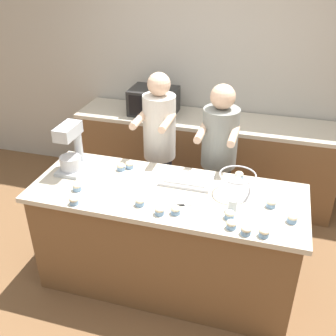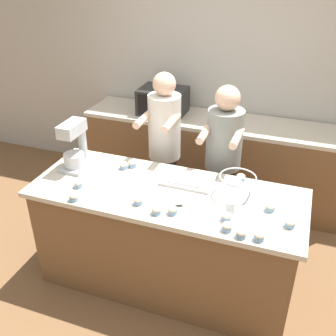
# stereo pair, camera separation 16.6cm
# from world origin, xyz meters

# --- Properties ---
(ground_plane) EXTENTS (16.00, 16.00, 0.00)m
(ground_plane) POSITION_xyz_m (0.00, 0.00, 0.00)
(ground_plane) COLOR brown
(back_wall) EXTENTS (10.00, 0.06, 2.70)m
(back_wall) POSITION_xyz_m (0.00, 1.81, 1.35)
(back_wall) COLOR #B2ADA3
(back_wall) RESTS_ON ground_plane
(island_counter) EXTENTS (2.09, 0.81, 0.92)m
(island_counter) POSITION_xyz_m (0.00, 0.00, 0.46)
(island_counter) COLOR brown
(island_counter) RESTS_ON ground_plane
(back_counter) EXTENTS (2.80, 0.60, 0.94)m
(back_counter) POSITION_xyz_m (0.00, 1.46, 0.47)
(back_counter) COLOR brown
(back_counter) RESTS_ON ground_plane
(person_left) EXTENTS (0.31, 0.49, 1.62)m
(person_left) POSITION_xyz_m (-0.27, 0.69, 0.86)
(person_left) COLOR #33384C
(person_left) RESTS_ON ground_plane
(person_right) EXTENTS (0.33, 0.50, 1.57)m
(person_right) POSITION_xyz_m (0.28, 0.69, 0.83)
(person_right) COLOR #232328
(person_right) RESTS_ON ground_plane
(stand_mixer) EXTENTS (0.20, 0.30, 0.41)m
(stand_mixer) POSITION_xyz_m (-0.83, 0.10, 1.10)
(stand_mixer) COLOR #B2B7BC
(stand_mixer) RESTS_ON island_counter
(mixing_bowl) EXTENTS (0.27, 0.27, 0.16)m
(mixing_bowl) POSITION_xyz_m (0.51, 0.13, 1.00)
(mixing_bowl) COLOR #BCBCC1
(mixing_bowl) RESTS_ON island_counter
(baking_tray) EXTENTS (0.40, 0.27, 0.04)m
(baking_tray) POSITION_xyz_m (0.11, 0.19, 0.94)
(baking_tray) COLOR silver
(baking_tray) RESTS_ON island_counter
(microwave_oven) EXTENTS (0.50, 0.38, 0.28)m
(microwave_oven) POSITION_xyz_m (-0.57, 1.46, 1.08)
(microwave_oven) COLOR black
(microwave_oven) RESTS_ON back_counter
(drinking_glass) EXTENTS (0.07, 0.07, 0.09)m
(drinking_glass) POSITION_xyz_m (0.51, -0.11, 0.96)
(drinking_glass) COLOR silver
(drinking_glass) RESTS_ON island_counter
(knife) EXTENTS (0.21, 0.10, 0.01)m
(knife) POSITION_xyz_m (0.19, -0.14, 0.92)
(knife) COLOR #BCBCC1
(knife) RESTS_ON island_counter
(cupcake_0) EXTENTS (0.07, 0.07, 0.06)m
(cupcake_0) POSITION_xyz_m (0.92, -0.13, 0.95)
(cupcake_0) COLOR #759EC6
(cupcake_0) RESTS_ON island_counter
(cupcake_1) EXTENTS (0.07, 0.07, 0.06)m
(cupcake_1) POSITION_xyz_m (-0.66, -0.18, 0.95)
(cupcake_1) COLOR #759EC6
(cupcake_1) RESTS_ON island_counter
(cupcake_2) EXTENTS (0.07, 0.07, 0.06)m
(cupcake_2) POSITION_xyz_m (0.50, 0.34, 0.95)
(cupcake_2) COLOR #759EC6
(cupcake_2) RESTS_ON island_counter
(cupcake_3) EXTENTS (0.07, 0.07, 0.06)m
(cupcake_3) POSITION_xyz_m (-0.40, 0.26, 0.95)
(cupcake_3) COLOR #759EC6
(cupcake_3) RESTS_ON island_counter
(cupcake_4) EXTENTS (0.07, 0.07, 0.06)m
(cupcake_4) POSITION_xyz_m (0.04, -0.30, 0.95)
(cupcake_4) COLOR #759EC6
(cupcake_4) RESTS_ON island_counter
(cupcake_5) EXTENTS (0.07, 0.07, 0.06)m
(cupcake_5) POSITION_xyz_m (0.63, -0.35, 0.95)
(cupcake_5) COLOR #759EC6
(cupcake_5) RESTS_ON island_counter
(cupcake_6) EXTENTS (0.07, 0.07, 0.06)m
(cupcake_6) POSITION_xyz_m (-0.45, 0.21, 0.95)
(cupcake_6) COLOR #759EC6
(cupcake_6) RESTS_ON island_counter
(cupcake_7) EXTENTS (0.07, 0.07, 0.06)m
(cupcake_7) POSITION_xyz_m (0.77, 0.01, 0.95)
(cupcake_7) COLOR #759EC6
(cupcake_7) RESTS_ON island_counter
(cupcake_8) EXTENTS (0.07, 0.07, 0.06)m
(cupcake_8) POSITION_xyz_m (0.54, -0.31, 0.95)
(cupcake_8) COLOR #759EC6
(cupcake_8) RESTS_ON island_counter
(cupcake_9) EXTENTS (0.07, 0.07, 0.06)m
(cupcake_9) POSITION_xyz_m (-0.13, -0.23, 0.95)
(cupcake_9) COLOR #759EC6
(cupcake_9) RESTS_ON island_counter
(cupcake_10) EXTENTS (0.07, 0.07, 0.06)m
(cupcake_10) POSITION_xyz_m (0.75, -0.34, 0.95)
(cupcake_10) COLOR #759EC6
(cupcake_10) RESTS_ON island_counter
(cupcake_11) EXTENTS (0.07, 0.07, 0.06)m
(cupcake_11) POSITION_xyz_m (0.14, -0.26, 0.95)
(cupcake_11) COLOR #759EC6
(cupcake_11) RESTS_ON island_counter
(cupcake_12) EXTENTS (0.07, 0.07, 0.06)m
(cupcake_12) POSITION_xyz_m (0.51, -0.21, 0.95)
(cupcake_12) COLOR #759EC6
(cupcake_12) RESTS_ON island_counter
(cupcake_13) EXTENTS (0.07, 0.07, 0.06)m
(cupcake_13) POSITION_xyz_m (-0.59, -0.35, 0.95)
(cupcake_13) COLOR #759EC6
(cupcake_13) RESTS_ON island_counter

